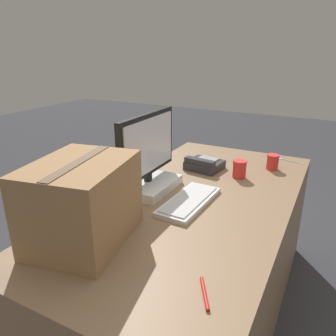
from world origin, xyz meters
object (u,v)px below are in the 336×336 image
(monitor, at_px, (148,162))
(pen_marker, at_px, (205,293))
(spoon, at_px, (286,160))
(cardboard_box, at_px, (82,202))
(paper_cup_right, at_px, (273,162))
(keyboard, at_px, (190,201))
(desk_phone, at_px, (204,164))
(paper_cup_left, at_px, (239,169))

(monitor, xyz_separation_m, pen_marker, (-0.60, -0.56, -0.14))
(spoon, height_order, cardboard_box, cardboard_box)
(paper_cup_right, distance_m, pen_marker, 1.21)
(spoon, relative_size, pen_marker, 1.36)
(keyboard, bearing_deg, desk_phone, 16.03)
(monitor, height_order, desk_phone, monitor)
(keyboard, distance_m, cardboard_box, 0.54)
(spoon, bearing_deg, paper_cup_left, 82.48)
(paper_cup_right, relative_size, spoon, 0.54)
(pen_marker, bearing_deg, paper_cup_left, 160.48)
(desk_phone, bearing_deg, spoon, -38.49)
(monitor, bearing_deg, desk_phone, -20.08)
(cardboard_box, bearing_deg, spoon, -21.90)
(paper_cup_left, bearing_deg, paper_cup_right, -32.03)
(desk_phone, xyz_separation_m, paper_cup_left, (-0.03, -0.23, 0.02))
(spoon, relative_size, cardboard_box, 0.37)
(paper_cup_left, distance_m, pen_marker, 1.00)
(monitor, bearing_deg, cardboard_box, -176.74)
(monitor, distance_m, desk_phone, 0.45)
(paper_cup_left, relative_size, pen_marker, 0.81)
(monitor, distance_m, keyboard, 0.30)
(monitor, distance_m, cardboard_box, 0.53)
(spoon, bearing_deg, pen_marker, 105.54)
(desk_phone, xyz_separation_m, cardboard_box, (-0.94, 0.12, 0.13))
(monitor, xyz_separation_m, desk_phone, (0.41, -0.15, -0.12))
(paper_cup_left, height_order, spoon, paper_cup_left)
(keyboard, relative_size, spoon, 2.38)
(desk_phone, xyz_separation_m, pen_marker, (-1.01, -0.41, -0.02))
(paper_cup_right, xyz_separation_m, cardboard_box, (-1.13, 0.49, 0.11))
(paper_cup_left, bearing_deg, keyboard, 165.81)
(paper_cup_right, height_order, spoon, paper_cup_right)
(paper_cup_right, bearing_deg, paper_cup_left, 147.97)
(monitor, bearing_deg, keyboard, -102.60)
(paper_cup_left, relative_size, paper_cup_right, 1.10)
(keyboard, height_order, paper_cup_left, paper_cup_left)
(desk_phone, relative_size, cardboard_box, 0.47)
(monitor, height_order, pen_marker, monitor)
(spoon, bearing_deg, keyboard, 87.09)
(monitor, relative_size, paper_cup_right, 5.31)
(paper_cup_right, bearing_deg, desk_phone, 117.81)
(paper_cup_right, height_order, pen_marker, paper_cup_right)
(desk_phone, height_order, pen_marker, desk_phone)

